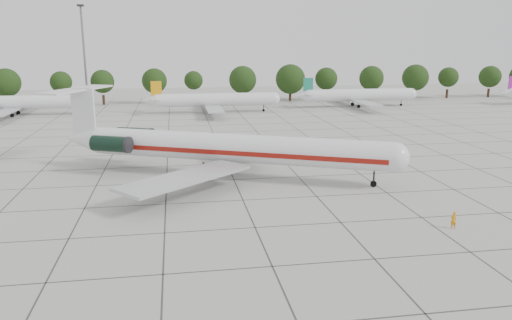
# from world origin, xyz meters

# --- Properties ---
(ground) EXTENTS (260.00, 260.00, 0.00)m
(ground) POSITION_xyz_m (0.00, 0.00, 0.00)
(ground) COLOR #ACACA5
(ground) RESTS_ON ground
(apron_joints) EXTENTS (170.00, 170.00, 0.02)m
(apron_joints) POSITION_xyz_m (0.00, 15.00, 0.01)
(apron_joints) COLOR #383838
(apron_joints) RESTS_ON ground
(main_airliner) EXTENTS (42.18, 31.62, 10.36)m
(main_airliner) POSITION_xyz_m (-1.89, 10.31, 3.66)
(main_airliner) COLOR silver
(main_airliner) RESTS_ON ground
(ground_crew) EXTENTS (0.59, 0.41, 1.57)m
(ground_crew) POSITION_xyz_m (17.41, -11.02, 0.78)
(ground_crew) COLOR orange
(ground_crew) RESTS_ON ground
(bg_airliner_b) EXTENTS (28.24, 27.20, 7.40)m
(bg_airliner_b) POSITION_xyz_m (-40.96, 67.77, 2.91)
(bg_airliner_b) COLOR silver
(bg_airliner_b) RESTS_ON ground
(bg_airliner_c) EXTENTS (28.24, 27.20, 7.40)m
(bg_airliner_c) POSITION_xyz_m (2.58, 65.69, 2.91)
(bg_airliner_c) COLOR silver
(bg_airliner_c) RESTS_ON ground
(bg_airliner_d) EXTENTS (28.24, 27.20, 7.40)m
(bg_airliner_d) POSITION_xyz_m (39.16, 70.17, 2.91)
(bg_airliner_d) COLOR silver
(bg_airliner_d) RESTS_ON ground
(tree_line) EXTENTS (249.86, 8.44, 10.22)m
(tree_line) POSITION_xyz_m (-11.68, 85.00, 5.98)
(tree_line) COLOR #332114
(tree_line) RESTS_ON ground
(floodlight_mast) EXTENTS (1.60, 1.60, 25.45)m
(floodlight_mast) POSITION_xyz_m (-30.00, 92.00, 14.28)
(floodlight_mast) COLOR slate
(floodlight_mast) RESTS_ON ground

